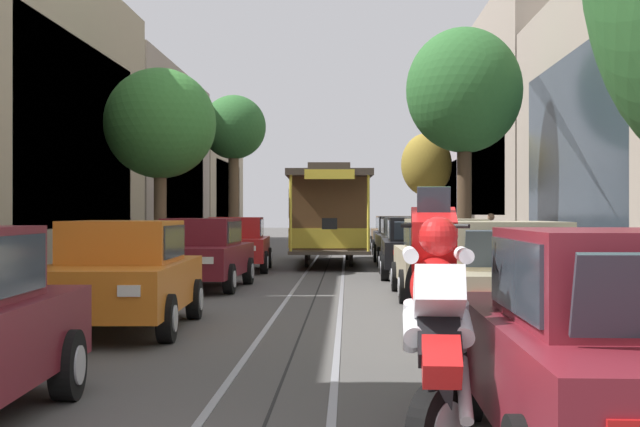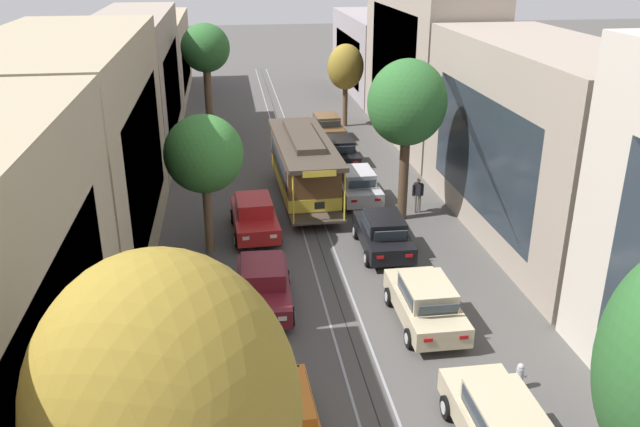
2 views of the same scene
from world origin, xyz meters
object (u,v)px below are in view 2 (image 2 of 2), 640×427
at_px(parked_car_beige_second_right, 501,424).
at_px(parked_car_black_fourth_right, 383,233).
at_px(parked_car_beige_mid_right, 426,302).
at_px(street_tree_kerb_left_near, 167,424).
at_px(street_tree_kerb_right_second, 407,104).
at_px(pedestrian_on_right_pavement, 418,193).
at_px(parked_car_brown_far_right, 326,126).
at_px(pedestrian_on_left_pavement, 161,406).
at_px(parked_car_silver_fifth_right, 357,184).
at_px(street_tree_kerb_left_mid, 206,50).
at_px(street_tree_kerb_left_second, 204,154).
at_px(cable_car_trolley, 303,165).
at_px(street_tree_kerb_right_mid, 346,68).
at_px(parked_car_red_fourth_left, 255,216).
at_px(parked_car_orange_second_left, 282,423).
at_px(parked_car_black_sixth_right, 339,151).
at_px(parked_car_maroon_mid_left, 263,285).
at_px(fire_hydrant, 520,376).

relative_size(parked_car_beige_second_right, parked_car_black_fourth_right, 1.00).
height_order(parked_car_beige_mid_right, street_tree_kerb_left_near, street_tree_kerb_left_near).
xyz_separation_m(parked_car_black_fourth_right, street_tree_kerb_left_near, (-6.98, -17.23, 5.40)).
height_order(street_tree_kerb_right_second, pedestrian_on_right_pavement, street_tree_kerb_right_second).
distance_m(parked_car_brown_far_right, pedestrian_on_left_pavement, 28.52).
distance_m(parked_car_silver_fifth_right, street_tree_kerb_left_mid, 15.26).
bearing_deg(parked_car_beige_mid_right, parked_car_black_fourth_right, 91.02).
height_order(street_tree_kerb_left_second, cable_car_trolley, street_tree_kerb_left_second).
xyz_separation_m(parked_car_beige_second_right, street_tree_kerb_right_second, (1.45, 15.06, 4.54)).
distance_m(parked_car_beige_second_right, street_tree_kerb_right_mid, 32.19).
bearing_deg(parked_car_brown_far_right, street_tree_kerb_left_second, -114.06).
height_order(parked_car_red_fourth_left, pedestrian_on_right_pavement, pedestrian_on_right_pavement).
bearing_deg(street_tree_kerb_right_second, parked_car_beige_second_right, -95.50).
xyz_separation_m(parked_car_orange_second_left, parked_car_red_fourth_left, (-0.01, 13.54, 0.00)).
bearing_deg(pedestrian_on_left_pavement, pedestrian_on_right_pavement, 52.43).
relative_size(parked_car_orange_second_left, parked_car_silver_fifth_right, 1.01).
distance_m(parked_car_red_fourth_left, pedestrian_on_left_pavement, 12.91).
height_order(parked_car_orange_second_left, street_tree_kerb_right_second, street_tree_kerb_right_second).
distance_m(parked_car_brown_far_right, street_tree_kerb_left_second, 18.21).
distance_m(parked_car_black_sixth_right, street_tree_kerb_left_second, 13.33).
xyz_separation_m(parked_car_red_fourth_left, street_tree_kerb_left_near, (-1.85, -19.81, 5.40)).
distance_m(parked_car_beige_second_right, parked_car_silver_fifth_right, 17.74).
distance_m(parked_car_maroon_mid_left, street_tree_kerb_right_second, 10.82).
bearing_deg(street_tree_kerb_left_second, parked_car_beige_mid_right, -42.97).
xyz_separation_m(cable_car_trolley, pedestrian_on_left_pavement, (-5.61, -16.69, -0.79)).
xyz_separation_m(parked_car_black_sixth_right, street_tree_kerb_left_mid, (-7.36, 6.83, 4.83)).
bearing_deg(parked_car_maroon_mid_left, parked_car_beige_mid_right, -20.25).
relative_size(parked_car_black_sixth_right, fire_hydrant, 5.19).
height_order(parked_car_red_fourth_left, parked_car_black_sixth_right, same).
xyz_separation_m(parked_car_beige_mid_right, pedestrian_on_right_pavement, (2.46, 9.61, 0.16)).
bearing_deg(street_tree_kerb_left_mid, pedestrian_on_left_pavement, -91.78).
distance_m(parked_car_beige_mid_right, parked_car_silver_fifth_right, 11.70).
bearing_deg(parked_car_brown_far_right, parked_car_black_fourth_right, -90.82).
distance_m(parked_car_beige_mid_right, street_tree_kerb_right_mid, 26.21).
distance_m(parked_car_black_fourth_right, pedestrian_on_left_pavement, 12.86).
distance_m(parked_car_beige_mid_right, fire_hydrant, 4.13).
bearing_deg(parked_car_red_fourth_left, street_tree_kerb_left_second, -139.62).
bearing_deg(fire_hydrant, street_tree_kerb_left_mid, 107.79).
bearing_deg(parked_car_black_sixth_right, parked_car_maroon_mid_left, -108.83).
bearing_deg(parked_car_red_fourth_left, street_tree_kerb_left_near, -95.34).
relative_size(street_tree_kerb_left_second, fire_hydrant, 6.82).
relative_size(street_tree_kerb_left_near, fire_hydrant, 10.17).
relative_size(parked_car_black_fourth_right, parked_car_silver_fifth_right, 1.00).
bearing_deg(parked_car_orange_second_left, parked_car_maroon_mid_left, 90.14).
height_order(parked_car_black_fourth_right, parked_car_silver_fifth_right, same).
xyz_separation_m(parked_car_red_fourth_left, parked_car_black_sixth_right, (5.26, 9.09, 0.00)).
bearing_deg(parked_car_brown_far_right, street_tree_kerb_left_near, -101.82).
distance_m(parked_car_black_fourth_right, fire_hydrant, 9.65).
distance_m(parked_car_beige_mid_right, pedestrian_on_left_pavement, 9.25).
bearing_deg(street_tree_kerb_left_near, parked_car_beige_mid_right, 58.42).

